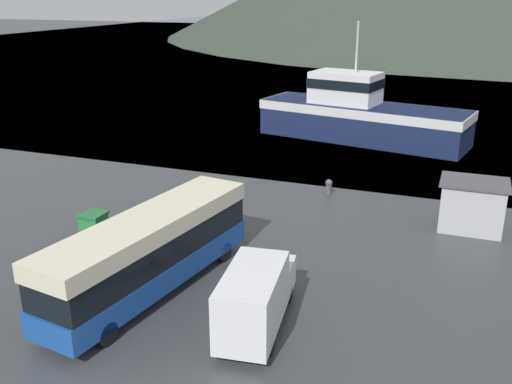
# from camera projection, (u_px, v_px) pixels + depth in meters

# --- Properties ---
(water_surface) EXTENTS (240.00, 240.00, 0.00)m
(water_surface) POSITION_uv_depth(u_px,v_px,m) (436.00, 41.00, 143.01)
(water_surface) COLOR #3D5160
(water_surface) RESTS_ON ground
(tour_bus) EXTENTS (4.11, 11.25, 3.35)m
(tour_bus) POSITION_uv_depth(u_px,v_px,m) (151.00, 250.00, 23.30)
(tour_bus) COLOR #194799
(tour_bus) RESTS_ON ground
(delivery_van) EXTENTS (2.65, 6.04, 2.55)m
(delivery_van) POSITION_uv_depth(u_px,v_px,m) (256.00, 295.00, 20.87)
(delivery_van) COLOR silver
(delivery_van) RESTS_ON ground
(fishing_boat) EXTENTS (17.88, 8.30, 9.62)m
(fishing_boat) POSITION_uv_depth(u_px,v_px,m) (360.00, 114.00, 47.60)
(fishing_boat) COLOR #19234C
(fishing_boat) RESTS_ON water_surface
(storage_bin) EXTENTS (1.17, 1.19, 1.28)m
(storage_bin) POSITION_uv_depth(u_px,v_px,m) (94.00, 225.00, 28.97)
(storage_bin) COLOR #287F3D
(storage_bin) RESTS_ON ground
(dock_kiosk) EXTENTS (3.41, 2.64, 2.64)m
(dock_kiosk) POSITION_uv_depth(u_px,v_px,m) (472.00, 205.00, 29.69)
(dock_kiosk) COLOR #B2B2B7
(dock_kiosk) RESTS_ON ground
(mooring_bollard) EXTENTS (0.43, 0.43, 0.95)m
(mooring_bollard) POSITION_uv_depth(u_px,v_px,m) (329.00, 186.00, 35.09)
(mooring_bollard) COLOR #4C4C51
(mooring_bollard) RESTS_ON ground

